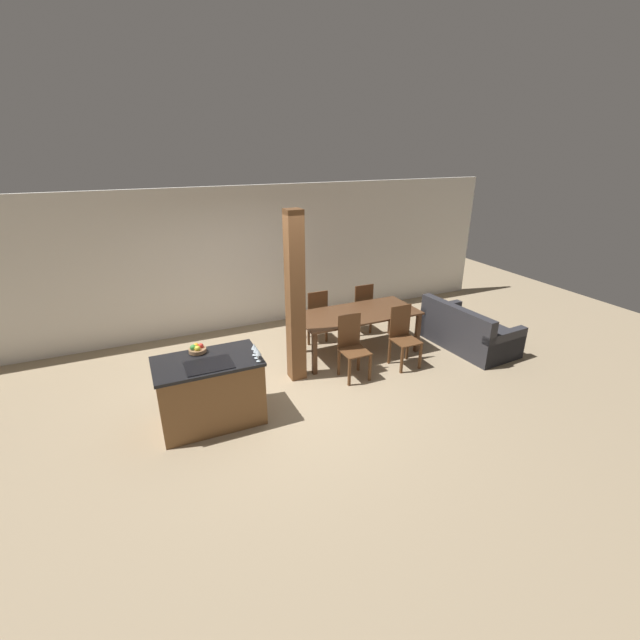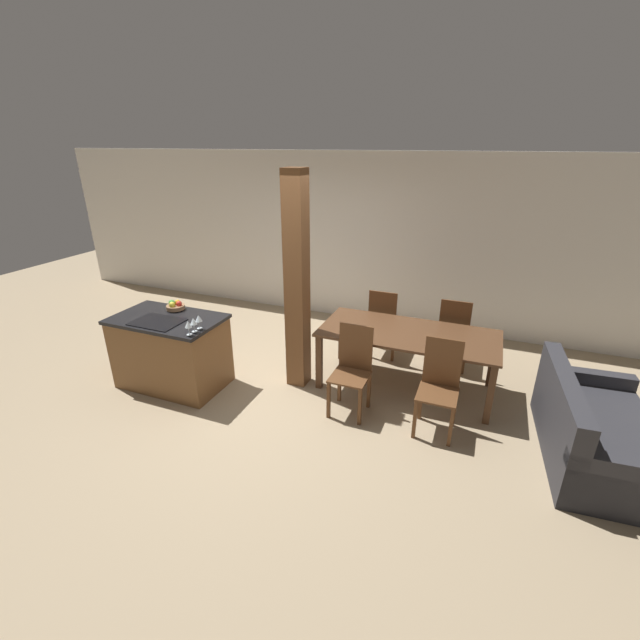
{
  "view_description": "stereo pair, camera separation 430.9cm",
  "coord_description": "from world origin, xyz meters",
  "px_view_note": "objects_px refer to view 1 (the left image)",
  "views": [
    {
      "loc": [
        -1.83,
        -5.16,
        3.37
      ],
      "look_at": [
        0.6,
        0.2,
        0.95
      ],
      "focal_mm": 24.0,
      "sensor_mm": 36.0,
      "label": 1
    },
    {
      "loc": [
        2.27,
        -3.95,
        2.82
      ],
      "look_at": [
        0.6,
        0.2,
        0.95
      ],
      "focal_mm": 24.0,
      "sensor_mm": 36.0,
      "label": 2
    }
  ],
  "objects_px": {
    "fruit_bowl": "(197,349)",
    "wine_glass_far": "(254,347)",
    "dining_chair_near_left": "(352,346)",
    "dining_chair_near_right": "(403,335)",
    "dining_chair_far_left": "(315,315)",
    "dining_table": "(357,317)",
    "dining_chair_far_right": "(361,308)",
    "couch": "(468,333)",
    "wine_glass_middle": "(256,350)",
    "wine_glass_near": "(258,353)",
    "kitchen_island": "(210,391)",
    "timber_post": "(295,299)"
  },
  "relations": [
    {
      "from": "couch",
      "to": "wine_glass_far",
      "type": "bearing_deg",
      "value": 92.99
    },
    {
      "from": "dining_chair_far_left",
      "to": "dining_chair_far_right",
      "type": "bearing_deg",
      "value": -180.0
    },
    {
      "from": "dining_table",
      "to": "wine_glass_middle",
      "type": "bearing_deg",
      "value": -149.98
    },
    {
      "from": "dining_chair_far_right",
      "to": "couch",
      "type": "distance_m",
      "value": 1.98
    },
    {
      "from": "fruit_bowl",
      "to": "wine_glass_far",
      "type": "relative_size",
      "value": 1.38
    },
    {
      "from": "wine_glass_middle",
      "to": "dining_chair_far_right",
      "type": "relative_size",
      "value": 0.16
    },
    {
      "from": "fruit_bowl",
      "to": "timber_post",
      "type": "xyz_separation_m",
      "value": [
        1.5,
        0.36,
        0.34
      ]
    },
    {
      "from": "dining_chair_far_right",
      "to": "dining_table",
      "type": "bearing_deg",
      "value": 56.23
    },
    {
      "from": "wine_glass_far",
      "to": "dining_chair_near_left",
      "type": "xyz_separation_m",
      "value": [
        1.65,
        0.43,
        -0.51
      ]
    },
    {
      "from": "dining_chair_near_left",
      "to": "dining_chair_far_left",
      "type": "xyz_separation_m",
      "value": [
        0.0,
        1.4,
        0.0
      ]
    },
    {
      "from": "wine_glass_middle",
      "to": "dining_chair_far_left",
      "type": "height_order",
      "value": "wine_glass_middle"
    },
    {
      "from": "kitchen_island",
      "to": "fruit_bowl",
      "type": "bearing_deg",
      "value": 105.13
    },
    {
      "from": "dining_chair_near_left",
      "to": "dining_chair_far_left",
      "type": "height_order",
      "value": "same"
    },
    {
      "from": "dining_chair_far_right",
      "to": "couch",
      "type": "xyz_separation_m",
      "value": [
        1.45,
        -1.32,
        -0.24
      ]
    },
    {
      "from": "dining_chair_near_left",
      "to": "dining_chair_near_right",
      "type": "relative_size",
      "value": 1.0
    },
    {
      "from": "wine_glass_far",
      "to": "timber_post",
      "type": "bearing_deg",
      "value": 41.34
    },
    {
      "from": "kitchen_island",
      "to": "timber_post",
      "type": "xyz_separation_m",
      "value": [
        1.43,
        0.62,
        0.84
      ]
    },
    {
      "from": "wine_glass_near",
      "to": "dining_chair_near_left",
      "type": "height_order",
      "value": "wine_glass_near"
    },
    {
      "from": "dining_chair_near_left",
      "to": "timber_post",
      "type": "distance_m",
      "value": 1.15
    },
    {
      "from": "dining_table",
      "to": "couch",
      "type": "bearing_deg",
      "value": -18.08
    },
    {
      "from": "kitchen_island",
      "to": "dining_chair_near_right",
      "type": "bearing_deg",
      "value": 5.41
    },
    {
      "from": "dining_chair_far_right",
      "to": "wine_glass_near",
      "type": "bearing_deg",
      "value": 37.91
    },
    {
      "from": "dining_chair_near_left",
      "to": "dining_chair_far_right",
      "type": "distance_m",
      "value": 1.68
    },
    {
      "from": "dining_table",
      "to": "dining_chair_far_right",
      "type": "height_order",
      "value": "dining_chair_far_right"
    },
    {
      "from": "wine_glass_middle",
      "to": "wine_glass_far",
      "type": "height_order",
      "value": "same"
    },
    {
      "from": "dining_table",
      "to": "dining_chair_far_left",
      "type": "distance_m",
      "value": 0.85
    },
    {
      "from": "wine_glass_middle",
      "to": "timber_post",
      "type": "height_order",
      "value": "timber_post"
    },
    {
      "from": "dining_chair_far_right",
      "to": "wine_glass_far",
      "type": "bearing_deg",
      "value": 35.34
    },
    {
      "from": "fruit_bowl",
      "to": "dining_chair_near_right",
      "type": "relative_size",
      "value": 0.22
    },
    {
      "from": "fruit_bowl",
      "to": "wine_glass_near",
      "type": "distance_m",
      "value": 0.86
    },
    {
      "from": "dining_table",
      "to": "dining_chair_near_right",
      "type": "height_order",
      "value": "dining_chair_near_right"
    },
    {
      "from": "wine_glass_far",
      "to": "dining_table",
      "type": "distance_m",
      "value": 2.43
    },
    {
      "from": "fruit_bowl",
      "to": "wine_glass_far",
      "type": "bearing_deg",
      "value": -30.91
    },
    {
      "from": "dining_chair_near_left",
      "to": "dining_chair_far_left",
      "type": "bearing_deg",
      "value": 90.0
    },
    {
      "from": "wine_glass_near",
      "to": "dining_table",
      "type": "distance_m",
      "value": 2.52
    },
    {
      "from": "wine_glass_near",
      "to": "wine_glass_middle",
      "type": "relative_size",
      "value": 1.0
    },
    {
      "from": "wine_glass_far",
      "to": "dining_table",
      "type": "bearing_deg",
      "value": 28.16
    },
    {
      "from": "kitchen_island",
      "to": "wine_glass_near",
      "type": "relative_size",
      "value": 8.15
    },
    {
      "from": "dining_chair_far_right",
      "to": "dining_chair_near_right",
      "type": "bearing_deg",
      "value": 90.0
    },
    {
      "from": "wine_glass_far",
      "to": "dining_chair_far_left",
      "type": "height_order",
      "value": "wine_glass_far"
    },
    {
      "from": "dining_chair_near_right",
      "to": "dining_chair_far_left",
      "type": "relative_size",
      "value": 1.0
    },
    {
      "from": "wine_glass_middle",
      "to": "wine_glass_far",
      "type": "relative_size",
      "value": 1.0
    },
    {
      "from": "kitchen_island",
      "to": "dining_chair_far_left",
      "type": "xyz_separation_m",
      "value": [
        2.22,
        1.7,
        0.07
      ]
    },
    {
      "from": "couch",
      "to": "dining_chair_near_left",
      "type": "bearing_deg",
      "value": 87.59
    },
    {
      "from": "wine_glass_middle",
      "to": "couch",
      "type": "relative_size",
      "value": 0.1
    },
    {
      "from": "wine_glass_far",
      "to": "dining_chair_near_right",
      "type": "relative_size",
      "value": 0.16
    },
    {
      "from": "timber_post",
      "to": "wine_glass_far",
      "type": "bearing_deg",
      "value": -138.66
    },
    {
      "from": "kitchen_island",
      "to": "couch",
      "type": "bearing_deg",
      "value": 4.64
    },
    {
      "from": "timber_post",
      "to": "fruit_bowl",
      "type": "bearing_deg",
      "value": -166.32
    },
    {
      "from": "dining_chair_near_left",
      "to": "dining_chair_far_left",
      "type": "distance_m",
      "value": 1.4
    }
  ]
}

